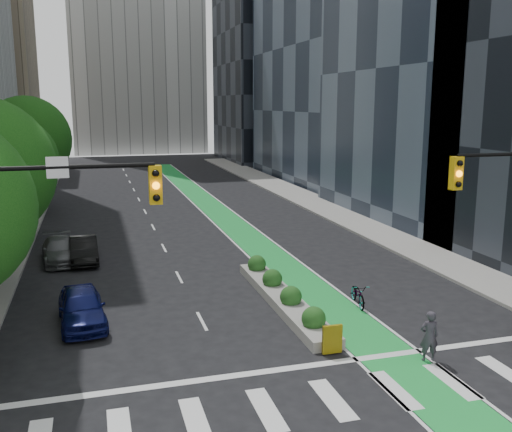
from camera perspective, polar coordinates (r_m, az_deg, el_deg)
ground at (r=18.25m, az=6.34°, el=-16.32°), size 160.00×160.00×0.00m
sidewalk_left at (r=41.15m, az=-23.38°, el=-1.42°), size 3.60×90.00×0.15m
sidewalk_right at (r=44.62m, az=8.18°, el=0.33°), size 3.60×90.00×0.15m
bike_lane_paint at (r=46.64m, az=-4.29°, el=0.80°), size 2.20×70.00×0.01m
building_dark_end at (r=87.17m, az=1.58°, el=14.89°), size 14.00×18.00×28.00m
tree_midfar at (r=37.38m, az=-23.30°, el=4.98°), size 5.60×5.60×7.76m
tree_far at (r=47.23m, az=-21.92°, el=7.11°), size 6.60×6.60×9.00m
signal_left at (r=15.99m, az=-24.23°, el=-2.95°), size 6.14×0.51×7.20m
median_planter at (r=24.56m, az=2.68°, el=-7.92°), size 1.20×10.26×1.10m
bicycle at (r=24.68m, az=10.17°, el=-7.70°), size 0.98×1.96×0.98m
cyclist at (r=20.03m, az=16.93°, el=-11.42°), size 0.71×0.53×1.74m
parked_car_left_near at (r=23.19m, az=-17.04°, el=-8.70°), size 2.02×4.30×1.42m
parked_car_left_mid at (r=32.08m, az=-16.84°, el=-3.26°), size 1.57×4.09×1.33m
parked_car_left_far at (r=32.52m, az=-19.01°, el=-3.25°), size 2.29×4.56×1.27m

